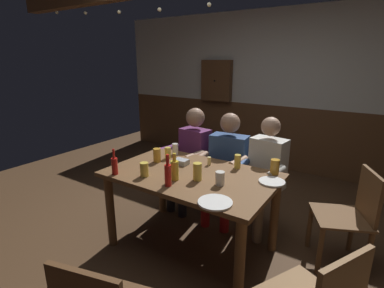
{
  "coord_description": "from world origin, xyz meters",
  "views": [
    {
      "loc": [
        1.36,
        -2.23,
        1.77
      ],
      "look_at": [
        0.0,
        -0.16,
        1.05
      ],
      "focal_mm": 27.15,
      "sensor_mm": 36.0,
      "label": 1
    }
  ],
  "objects_px": {
    "plate_1": "(215,202)",
    "pint_glass_5": "(220,178)",
    "table_candle": "(209,161)",
    "bottle_2": "(175,170)",
    "person_1": "(226,162)",
    "pint_glass_1": "(175,149)",
    "condiment_caddy": "(181,162)",
    "bottle_0": "(115,165)",
    "pint_glass_3": "(238,161)",
    "chair_empty_near_left": "(351,215)",
    "pint_glass_0": "(197,172)",
    "pint_glass_6": "(157,155)",
    "bottle_1": "(168,174)",
    "pint_glass_2": "(144,169)",
    "pint_glass_4": "(168,153)",
    "person_0": "(191,154)",
    "pint_glass_7": "(275,167)",
    "person_2": "(264,171)",
    "plate_0": "(272,182)",
    "wall_dart_cabinet": "(216,81)",
    "dining_table": "(191,185)"
  },
  "relations": [
    {
      "from": "table_candle",
      "to": "person_1",
      "type": "bearing_deg",
      "value": 92.89
    },
    {
      "from": "pint_glass_4",
      "to": "pint_glass_6",
      "type": "height_order",
      "value": "pint_glass_6"
    },
    {
      "from": "bottle_1",
      "to": "pint_glass_4",
      "type": "height_order",
      "value": "bottle_1"
    },
    {
      "from": "table_candle",
      "to": "plate_0",
      "type": "xyz_separation_m",
      "value": [
        0.66,
        -0.08,
        -0.03
      ]
    },
    {
      "from": "pint_glass_1",
      "to": "pint_glass_4",
      "type": "relative_size",
      "value": 1.02
    },
    {
      "from": "person_2",
      "to": "wall_dart_cabinet",
      "type": "height_order",
      "value": "wall_dart_cabinet"
    },
    {
      "from": "bottle_2",
      "to": "pint_glass_2",
      "type": "height_order",
      "value": "bottle_2"
    },
    {
      "from": "pint_glass_1",
      "to": "pint_glass_7",
      "type": "relative_size",
      "value": 0.89
    },
    {
      "from": "person_0",
      "to": "pint_glass_2",
      "type": "distance_m",
      "value": 1.01
    },
    {
      "from": "pint_glass_6",
      "to": "bottle_1",
      "type": "bearing_deg",
      "value": -41.56
    },
    {
      "from": "person_1",
      "to": "bottle_0",
      "type": "relative_size",
      "value": 5.12
    },
    {
      "from": "bottle_1",
      "to": "wall_dart_cabinet",
      "type": "distance_m",
      "value": 3.13
    },
    {
      "from": "bottle_0",
      "to": "wall_dart_cabinet",
      "type": "xyz_separation_m",
      "value": [
        -0.58,
        2.93,
        0.55
      ]
    },
    {
      "from": "condiment_caddy",
      "to": "plate_1",
      "type": "relative_size",
      "value": 0.55
    },
    {
      "from": "pint_glass_5",
      "to": "pint_glass_7",
      "type": "bearing_deg",
      "value": 57.92
    },
    {
      "from": "plate_1",
      "to": "pint_glass_5",
      "type": "bearing_deg",
      "value": 112.25
    },
    {
      "from": "bottle_0",
      "to": "condiment_caddy",
      "type": "bearing_deg",
      "value": 57.07
    },
    {
      "from": "person_1",
      "to": "pint_glass_2",
      "type": "relative_size",
      "value": 9.53
    },
    {
      "from": "chair_empty_near_left",
      "to": "bottle_0",
      "type": "xyz_separation_m",
      "value": [
        -1.84,
        -0.98,
        0.39
      ]
    },
    {
      "from": "chair_empty_near_left",
      "to": "plate_0",
      "type": "relative_size",
      "value": 4.02
    },
    {
      "from": "plate_0",
      "to": "pint_glass_0",
      "type": "xyz_separation_m",
      "value": [
        -0.55,
        -0.3,
        0.07
      ]
    },
    {
      "from": "table_candle",
      "to": "bottle_2",
      "type": "bearing_deg",
      "value": -97.47
    },
    {
      "from": "dining_table",
      "to": "pint_glass_0",
      "type": "bearing_deg",
      "value": -37.75
    },
    {
      "from": "person_0",
      "to": "bottle_2",
      "type": "xyz_separation_m",
      "value": [
        0.43,
        -0.9,
        0.19
      ]
    },
    {
      "from": "pint_glass_0",
      "to": "bottle_2",
      "type": "bearing_deg",
      "value": -148.29
    },
    {
      "from": "person_0",
      "to": "plate_0",
      "type": "bearing_deg",
      "value": 165.01
    },
    {
      "from": "condiment_caddy",
      "to": "bottle_2",
      "type": "xyz_separation_m",
      "value": [
        0.18,
        -0.34,
        0.07
      ]
    },
    {
      "from": "person_0",
      "to": "pint_glass_0",
      "type": "relative_size",
      "value": 8.0
    },
    {
      "from": "person_0",
      "to": "chair_empty_near_left",
      "type": "distance_m",
      "value": 1.76
    },
    {
      "from": "pint_glass_5",
      "to": "person_2",
      "type": "bearing_deg",
      "value": 82.3
    },
    {
      "from": "person_1",
      "to": "plate_1",
      "type": "relative_size",
      "value": 4.8
    },
    {
      "from": "chair_empty_near_left",
      "to": "pint_glass_0",
      "type": "distance_m",
      "value": 1.39
    },
    {
      "from": "person_2",
      "to": "pint_glass_6",
      "type": "height_order",
      "value": "person_2"
    },
    {
      "from": "pint_glass_3",
      "to": "table_candle",
      "type": "bearing_deg",
      "value": -165.6
    },
    {
      "from": "bottle_1",
      "to": "pint_glass_2",
      "type": "bearing_deg",
      "value": 171.36
    },
    {
      "from": "plate_0",
      "to": "bottle_2",
      "type": "distance_m",
      "value": 0.83
    },
    {
      "from": "person_2",
      "to": "pint_glass_6",
      "type": "distance_m",
      "value": 1.11
    },
    {
      "from": "person_1",
      "to": "pint_glass_1",
      "type": "xyz_separation_m",
      "value": [
        -0.45,
        -0.34,
        0.17
      ]
    },
    {
      "from": "pint_glass_4",
      "to": "person_0",
      "type": "bearing_deg",
      "value": 94.27
    },
    {
      "from": "bottle_0",
      "to": "pint_glass_2",
      "type": "relative_size",
      "value": 1.86
    },
    {
      "from": "pint_glass_1",
      "to": "condiment_caddy",
      "type": "bearing_deg",
      "value": -42.69
    },
    {
      "from": "pint_glass_1",
      "to": "plate_0",
      "type": "bearing_deg",
      "value": -7.94
    },
    {
      "from": "bottle_2",
      "to": "pint_glass_2",
      "type": "xyz_separation_m",
      "value": [
        -0.27,
        -0.08,
        -0.03
      ]
    },
    {
      "from": "bottle_2",
      "to": "pint_glass_2",
      "type": "bearing_deg",
      "value": -162.62
    },
    {
      "from": "plate_1",
      "to": "pint_glass_7",
      "type": "distance_m",
      "value": 0.81
    },
    {
      "from": "pint_glass_1",
      "to": "pint_glass_5",
      "type": "distance_m",
      "value": 0.89
    },
    {
      "from": "pint_glass_0",
      "to": "pint_glass_3",
      "type": "height_order",
      "value": "pint_glass_0"
    },
    {
      "from": "pint_glass_1",
      "to": "pint_glass_3",
      "type": "relative_size",
      "value": 0.92
    },
    {
      "from": "pint_glass_7",
      "to": "wall_dart_cabinet",
      "type": "distance_m",
      "value": 2.84
    },
    {
      "from": "pint_glass_3",
      "to": "pint_glass_5",
      "type": "height_order",
      "value": "pint_glass_3"
    }
  ]
}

